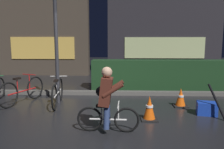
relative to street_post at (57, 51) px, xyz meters
name	(u,v)px	position (x,y,z in m)	size (l,w,h in m)	color
ground_plane	(102,118)	(1.34, -1.20, -1.46)	(40.00, 40.00, 0.00)	black
sidewalk_curb	(108,93)	(1.34, 1.00, -1.40)	(12.00, 0.24, 0.12)	#56544F
hedge_row	(159,75)	(3.14, 1.90, -0.93)	(4.80, 0.70, 1.06)	#19381C
storefront_left	(44,27)	(-2.16, 5.30, 0.99)	(4.60, 0.54, 4.93)	#42382D
storefront_right	(164,26)	(4.07, 6.00, 1.05)	(5.97, 0.54, 5.06)	#262328
street_post	(57,51)	(0.00, 0.00, 0.00)	(0.10, 0.10, 2.92)	#2D2D33
parked_bike_left_mid	(23,91)	(-0.98, -0.07, -1.11)	(0.62, 1.61, 0.78)	black
parked_bike_center_left	(58,92)	(0.05, -0.22, -1.12)	(0.46, 1.64, 0.76)	black
traffic_cone_near	(149,108)	(2.38, -1.30, -1.21)	(0.36, 0.36, 0.54)	black
traffic_cone_far	(181,98)	(3.34, -0.24, -1.23)	(0.36, 0.36, 0.49)	black
blue_crate	(207,108)	(3.78, -0.90, -1.31)	(0.44, 0.32, 0.30)	#193DB7
cyclist	(107,99)	(1.48, -1.95, -0.83)	(1.19, 0.53, 1.25)	black
closed_umbrella	(217,102)	(3.89, -1.15, -1.08)	(0.05, 0.05, 0.85)	black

